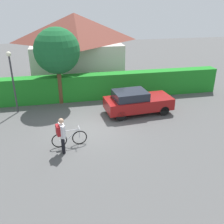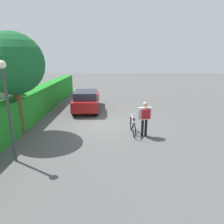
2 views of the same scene
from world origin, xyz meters
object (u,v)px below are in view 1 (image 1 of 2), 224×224
(person_rider, at_px, (61,132))
(street_lamp, at_px, (12,74))
(bicycle, at_px, (70,138))
(tree_kerbside, at_px, (57,51))
(parked_car_near, at_px, (137,102))

(person_rider, height_order, street_lamp, street_lamp)
(bicycle, distance_m, street_lamp, 5.84)
(bicycle, xyz_separation_m, street_lamp, (-2.94, 4.61, 2.07))
(person_rider, distance_m, street_lamp, 5.94)
(street_lamp, bearing_deg, tree_kerbside, 20.80)
(bicycle, relative_size, person_rider, 0.97)
(parked_car_near, bearing_deg, bicycle, -144.33)
(bicycle, relative_size, tree_kerbside, 0.34)
(bicycle, distance_m, person_rider, 0.93)
(person_rider, bearing_deg, bicycle, 57.43)
(bicycle, xyz_separation_m, tree_kerbside, (-0.26, 5.62, 3.07))
(bicycle, bearing_deg, parked_car_near, 35.67)
(bicycle, height_order, tree_kerbside, tree_kerbside)
(parked_car_near, height_order, bicycle, parked_car_near)
(parked_car_near, distance_m, bicycle, 5.18)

